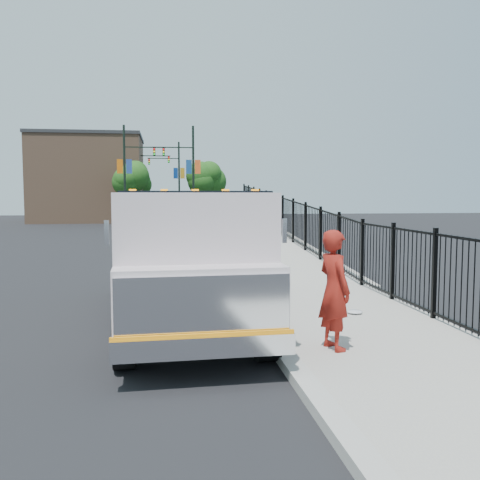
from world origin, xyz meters
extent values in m
plane|color=black|center=(0.00, 0.00, 0.00)|extent=(120.00, 120.00, 0.00)
cube|color=#9E998E|center=(1.93, -2.00, 0.06)|extent=(3.55, 12.00, 0.12)
cube|color=#ADAAA3|center=(0.00, -2.00, 0.08)|extent=(0.30, 12.00, 0.16)
cube|color=#9E998E|center=(2.12, 16.00, 0.00)|extent=(3.95, 24.06, 3.19)
cube|color=black|center=(3.55, 12.00, 0.90)|extent=(0.10, 28.00, 1.80)
cube|color=black|center=(-1.51, 1.22, 0.58)|extent=(1.31, 7.16, 0.23)
cube|color=silver|center=(-1.42, -1.19, 1.62)|extent=(2.54, 2.39, 2.10)
cube|color=silver|center=(-1.37, -2.50, 1.10)|extent=(2.49, 0.82, 1.05)
cube|color=silver|center=(-1.36, -2.89, 1.10)|extent=(2.41, 0.17, 0.89)
cube|color=silver|center=(-1.35, -2.97, 0.58)|extent=(2.52, 0.28, 0.29)
cube|color=orange|center=(-1.35, -2.97, 0.73)|extent=(2.51, 0.14, 0.06)
cube|color=black|center=(-1.41, -1.45, 2.25)|extent=(2.35, 1.45, 0.89)
cube|color=silver|center=(-1.56, 2.58, 1.62)|extent=(2.67, 4.49, 1.78)
cube|color=silver|center=(-2.69, -2.29, 2.10)|extent=(0.07, 0.07, 0.37)
cube|color=silver|center=(-0.07, -2.19, 2.10)|extent=(0.07, 0.07, 0.37)
cube|color=orange|center=(-2.34, -1.85, 2.69)|extent=(0.11, 0.09, 0.06)
cube|color=orange|center=(-1.87, -1.84, 2.69)|extent=(0.11, 0.09, 0.06)
cube|color=orange|center=(-1.40, -1.82, 2.69)|extent=(0.11, 0.09, 0.06)
cube|color=orange|center=(-0.92, -1.80, 2.69)|extent=(0.11, 0.09, 0.06)
cube|color=orange|center=(-0.45, -1.78, 2.69)|extent=(0.11, 0.09, 0.06)
cylinder|color=black|center=(-2.49, -1.96, 0.52)|extent=(0.37, 1.06, 1.05)
cylinder|color=black|center=(-0.29, -1.88, 0.52)|extent=(0.37, 1.06, 1.05)
cylinder|color=black|center=(-2.68, 3.17, 0.52)|extent=(0.37, 1.06, 1.05)
cylinder|color=black|center=(-0.48, 3.25, 0.52)|extent=(0.37, 1.06, 1.05)
cylinder|color=black|center=(-2.72, 4.32, 0.52)|extent=(0.37, 1.06, 1.05)
cylinder|color=black|center=(-0.52, 4.40, 0.52)|extent=(0.37, 1.06, 1.05)
imported|color=maroon|center=(0.85, -1.80, 1.10)|extent=(0.64, 0.81, 1.96)
ellipsoid|color=silver|center=(2.11, 0.62, 0.16)|extent=(0.33, 0.33, 0.08)
cylinder|color=black|center=(-4.87, 32.77, 4.00)|extent=(0.18, 0.18, 8.00)
cube|color=black|center=(-3.27, 32.77, 6.30)|extent=(3.20, 0.08, 0.08)
cube|color=black|center=(-1.83, 32.77, 5.95)|extent=(0.18, 0.22, 0.60)
cube|color=navy|center=(-4.52, 32.77, 4.80)|extent=(0.45, 0.04, 1.10)
cube|color=#D0600C|center=(-5.22, 32.77, 4.80)|extent=(0.45, 0.04, 1.10)
cylinder|color=black|center=(0.49, 32.64, 4.00)|extent=(0.18, 0.18, 8.00)
cube|color=black|center=(-1.11, 32.64, 6.30)|extent=(3.20, 0.08, 0.08)
cube|color=black|center=(-2.55, 32.64, 5.95)|extent=(0.18, 0.22, 0.60)
cube|color=#E75821|center=(0.84, 32.64, 4.80)|extent=(0.45, 0.04, 1.10)
cube|color=navy|center=(0.14, 32.64, 4.80)|extent=(0.45, 0.04, 1.10)
cylinder|color=black|center=(-4.37, 42.27, 4.00)|extent=(0.18, 0.18, 8.00)
cube|color=black|center=(-2.77, 42.27, 6.30)|extent=(3.20, 0.08, 0.08)
cube|color=black|center=(-1.33, 42.27, 5.95)|extent=(0.18, 0.22, 0.60)
cube|color=navy|center=(-4.02, 42.27, 4.80)|extent=(0.45, 0.04, 1.10)
cube|color=orange|center=(-4.72, 42.27, 4.80)|extent=(0.45, 0.04, 1.10)
cylinder|color=black|center=(-0.25, 45.84, 4.00)|extent=(0.18, 0.18, 8.00)
cube|color=black|center=(-1.85, 45.84, 6.30)|extent=(3.20, 0.08, 0.08)
cube|color=black|center=(-3.29, 45.84, 5.95)|extent=(0.18, 0.22, 0.60)
cube|color=gold|center=(0.10, 45.84, 4.80)|extent=(0.45, 0.04, 1.10)
cube|color=navy|center=(-0.60, 45.84, 4.80)|extent=(0.45, 0.04, 1.10)
cylinder|color=#382314|center=(-4.24, 36.39, 1.60)|extent=(0.36, 0.36, 3.20)
sphere|color=#194714|center=(-4.24, 36.39, 4.00)|extent=(2.64, 2.64, 2.64)
cylinder|color=#382314|center=(1.82, 40.18, 1.60)|extent=(0.36, 0.36, 3.20)
sphere|color=#194714|center=(1.82, 40.18, 4.00)|extent=(2.66, 2.66, 2.66)
cylinder|color=#382314|center=(-4.57, 48.14, 1.60)|extent=(0.36, 0.36, 3.20)
sphere|color=#194714|center=(-4.57, 48.14, 4.00)|extent=(2.59, 2.59, 2.59)
cube|color=#8C664C|center=(-9.00, 44.00, 4.00)|extent=(10.00, 10.00, 8.00)
camera|label=1|loc=(-1.88, -10.07, 2.65)|focal=40.00mm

